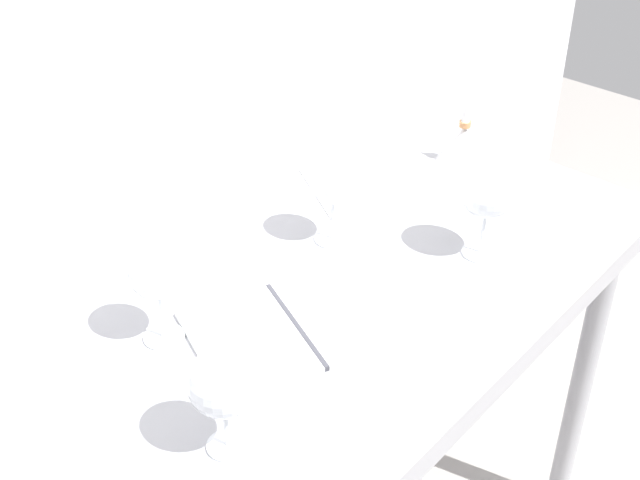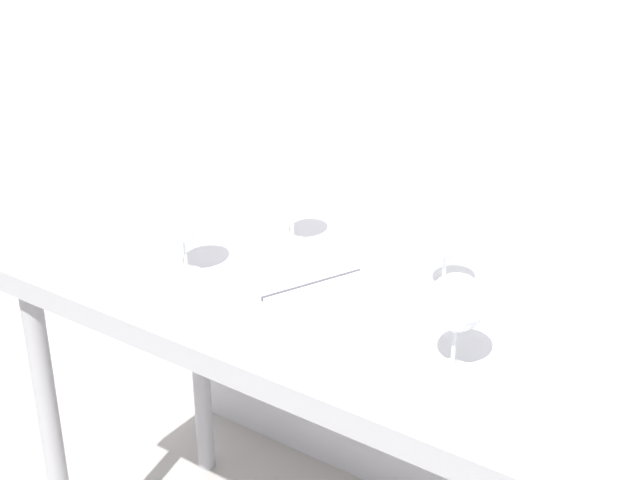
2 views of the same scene
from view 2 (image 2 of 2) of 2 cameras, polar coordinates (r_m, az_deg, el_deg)
name	(u,v)px [view 2 (image 2 of 2)]	position (r m, az deg, el deg)	size (l,w,h in m)	color
back_wall	(464,44)	(2.07, 9.08, 12.07)	(3.80, 0.04, 2.60)	silver
steel_counter	(338,337)	(1.85, 1.14, -6.14)	(1.40, 0.65, 0.90)	#9F9FA4
wine_glass_near_right	(457,305)	(1.50, 8.60, -4.05)	(0.10, 0.10, 0.18)	white
wine_glass_far_left	(291,190)	(1.95, -1.81, 3.18)	(0.09, 0.09, 0.18)	white
wine_glass_near_left	(183,220)	(1.84, -8.63, 1.23)	(0.10, 0.10, 0.17)	white
wine_glass_far_right	(446,238)	(1.74, 7.95, 0.14)	(0.09, 0.09, 0.17)	white
open_notebook	(313,285)	(1.81, -0.48, -2.86)	(0.40, 0.34, 0.01)	white
tasting_sheet_upper	(238,222)	(2.11, -5.21, 1.17)	(0.20, 0.24, 0.00)	white
tasting_sheet_lower	(541,304)	(1.80, 13.75, -3.93)	(0.18, 0.22, 0.00)	white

